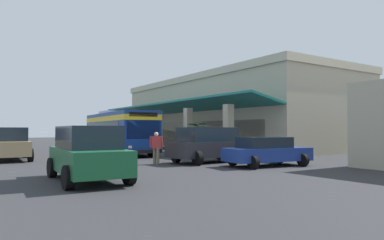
{
  "coord_description": "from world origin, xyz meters",
  "views": [
    {
      "loc": [
        29.3,
        -11.13,
        1.84
      ],
      "look_at": [
        7.26,
        3.2,
        2.56
      ],
      "focal_mm": 33.23,
      "sensor_mm": 36.0,
      "label": 1
    }
  ],
  "objects_px": {
    "parked_suv_green": "(88,153)",
    "parked_suv_tan": "(10,143)",
    "pedestrian": "(156,146)",
    "parked_suv_charcoal": "(209,144)",
    "potted_palm": "(198,146)",
    "parked_sedan_blue": "(267,151)",
    "transit_bus": "(118,130)"
  },
  "relations": [
    {
      "from": "transit_bus",
      "to": "parked_suv_green",
      "type": "relative_size",
      "value": 2.32
    },
    {
      "from": "parked_suv_green",
      "to": "pedestrian",
      "type": "distance_m",
      "value": 6.45
    },
    {
      "from": "transit_bus",
      "to": "parked_sedan_blue",
      "type": "distance_m",
      "value": 13.64
    },
    {
      "from": "pedestrian",
      "to": "parked_suv_charcoal",
      "type": "bearing_deg",
      "value": 76.57
    },
    {
      "from": "parked_suv_green",
      "to": "potted_palm",
      "type": "xyz_separation_m",
      "value": [
        -10.13,
        11.64,
        -0.46
      ]
    },
    {
      "from": "potted_palm",
      "to": "transit_bus",
      "type": "bearing_deg",
      "value": -123.25
    },
    {
      "from": "parked_suv_green",
      "to": "parked_suv_charcoal",
      "type": "bearing_deg",
      "value": 113.67
    },
    {
      "from": "parked_suv_green",
      "to": "parked_sedan_blue",
      "type": "distance_m",
      "value": 9.12
    },
    {
      "from": "potted_palm",
      "to": "parked_suv_tan",
      "type": "bearing_deg",
      "value": -94.38
    },
    {
      "from": "parked_sedan_blue",
      "to": "transit_bus",
      "type": "bearing_deg",
      "value": -168.62
    },
    {
      "from": "parked_suv_green",
      "to": "parked_suv_tan",
      "type": "height_order",
      "value": "same"
    },
    {
      "from": "parked_suv_charcoal",
      "to": "parked_suv_tan",
      "type": "xyz_separation_m",
      "value": [
        -7.66,
        -9.27,
        0.0
      ]
    },
    {
      "from": "parked_suv_charcoal",
      "to": "parked_suv_tan",
      "type": "bearing_deg",
      "value": -129.6
    },
    {
      "from": "parked_suv_green",
      "to": "parked_sedan_blue",
      "type": "bearing_deg",
      "value": 91.37
    },
    {
      "from": "transit_bus",
      "to": "parked_suv_green",
      "type": "bearing_deg",
      "value": -25.41
    },
    {
      "from": "parked_suv_tan",
      "to": "potted_palm",
      "type": "xyz_separation_m",
      "value": [
        1.0,
        13.01,
        -0.46
      ]
    },
    {
      "from": "parked_suv_charcoal",
      "to": "parked_sedan_blue",
      "type": "distance_m",
      "value": 3.48
    },
    {
      "from": "parked_suv_tan",
      "to": "potted_palm",
      "type": "distance_m",
      "value": 13.05
    },
    {
      "from": "parked_suv_charcoal",
      "to": "parked_sedan_blue",
      "type": "xyz_separation_m",
      "value": [
        3.25,
        1.22,
        -0.27
      ]
    },
    {
      "from": "parked_suv_green",
      "to": "potted_palm",
      "type": "bearing_deg",
      "value": 131.04
    },
    {
      "from": "transit_bus",
      "to": "parked_sedan_blue",
      "type": "height_order",
      "value": "transit_bus"
    },
    {
      "from": "parked_suv_tan",
      "to": "pedestrian",
      "type": "xyz_separation_m",
      "value": [
        6.95,
        6.28,
        -0.05
      ]
    },
    {
      "from": "parked_sedan_blue",
      "to": "parked_suv_green",
      "type": "bearing_deg",
      "value": -88.63
    },
    {
      "from": "parked_suv_charcoal",
      "to": "parked_suv_tan",
      "type": "distance_m",
      "value": 12.03
    },
    {
      "from": "pedestrian",
      "to": "parked_suv_green",
      "type": "bearing_deg",
      "value": -49.66
    },
    {
      "from": "parked_suv_charcoal",
      "to": "potted_palm",
      "type": "relative_size",
      "value": 2.05
    },
    {
      "from": "parked_sedan_blue",
      "to": "potted_palm",
      "type": "xyz_separation_m",
      "value": [
        -9.91,
        2.52,
        -0.2
      ]
    },
    {
      "from": "parked_suv_tan",
      "to": "parked_sedan_blue",
      "type": "distance_m",
      "value": 15.13
    },
    {
      "from": "parked_suv_green",
      "to": "parked_sedan_blue",
      "type": "relative_size",
      "value": 1.07
    },
    {
      "from": "transit_bus",
      "to": "parked_suv_tan",
      "type": "distance_m",
      "value": 8.21
    },
    {
      "from": "parked_suv_green",
      "to": "parked_suv_tan",
      "type": "relative_size",
      "value": 1.0
    },
    {
      "from": "parked_suv_tan",
      "to": "potted_palm",
      "type": "bearing_deg",
      "value": 85.62
    }
  ]
}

